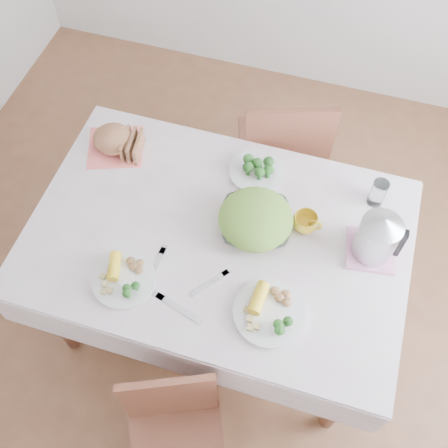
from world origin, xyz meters
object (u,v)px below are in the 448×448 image
(chair_far, at_px, (280,147))
(dinner_plate_left, at_px, (124,279))
(yellow_mug, at_px, (305,222))
(dining_table, at_px, (219,277))
(salad_bowl, at_px, (255,223))
(electric_kettle, at_px, (378,236))
(dinner_plate_right, at_px, (270,313))

(chair_far, distance_m, dinner_plate_left, 1.16)
(dinner_plate_left, xyz_separation_m, yellow_mug, (0.60, 0.43, 0.03))
(dinner_plate_left, bearing_deg, chair_far, 70.53)
(dining_table, xyz_separation_m, salad_bowl, (0.13, 0.08, 0.42))
(chair_far, distance_m, salad_bowl, 0.76)
(salad_bowl, bearing_deg, dinner_plate_left, -137.74)
(chair_far, distance_m, yellow_mug, 0.75)
(dining_table, bearing_deg, yellow_mug, 22.31)
(dining_table, xyz_separation_m, electric_kettle, (0.59, 0.10, 0.51))
(dinner_plate_left, distance_m, yellow_mug, 0.73)
(chair_far, bearing_deg, dining_table, 64.66)
(dinner_plate_right, bearing_deg, salad_bowl, 113.34)
(yellow_mug, bearing_deg, salad_bowl, -163.33)
(dining_table, distance_m, electric_kettle, 0.79)
(dinner_plate_right, bearing_deg, dining_table, 136.46)
(dinner_plate_right, relative_size, electric_kettle, 1.22)
(dining_table, bearing_deg, chair_far, 82.69)
(dinner_plate_left, xyz_separation_m, electric_kettle, (0.87, 0.40, 0.11))
(yellow_mug, bearing_deg, dining_table, -157.69)
(dining_table, height_order, chair_far, chair_far)
(dining_table, xyz_separation_m, dinner_plate_right, (0.28, -0.27, 0.40))
(chair_far, distance_m, electric_kettle, 0.92)
(dining_table, relative_size, chair_far, 1.50)
(yellow_mug, xyz_separation_m, electric_kettle, (0.27, -0.03, 0.08))
(dining_table, height_order, yellow_mug, yellow_mug)
(salad_bowl, relative_size, yellow_mug, 2.77)
(chair_far, xyz_separation_m, salad_bowl, (0.03, -0.68, 0.33))
(dining_table, distance_m, dinner_plate_right, 0.55)
(salad_bowl, xyz_separation_m, electric_kettle, (0.46, 0.03, 0.09))
(electric_kettle, bearing_deg, dinner_plate_left, -139.35)
(chair_far, relative_size, yellow_mug, 9.26)
(yellow_mug, relative_size, electric_kettle, 0.46)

